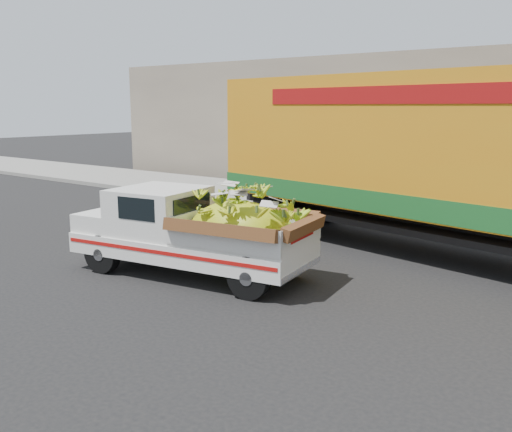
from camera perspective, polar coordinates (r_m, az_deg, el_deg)
The scene contains 6 objects.
ground at distance 9.33m, azimuth -0.50°, elevation -8.69°, with size 100.00×100.00×0.00m, color black.
curb at distance 15.33m, azimuth 16.02°, elevation -1.00°, with size 60.00×0.25×0.15m, color gray.
sidewalk at distance 17.28m, azimuth 18.59°, elevation 0.14°, with size 60.00×4.00×0.14m, color gray.
building_left at distance 25.79m, azimuth 6.19°, elevation 9.46°, with size 18.00×6.00×5.00m, color gray.
pickup_truck at distance 10.51m, azimuth -4.97°, elevation -1.59°, with size 4.77×2.36×1.60m.
semi_trailer at distance 12.15m, azimuth 20.19°, elevation 5.49°, with size 12.08×4.55×3.80m.
Camera 1 is at (5.41, -6.93, 3.13)m, focal length 40.00 mm.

